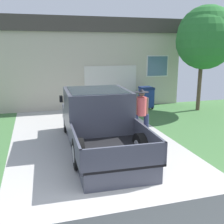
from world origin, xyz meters
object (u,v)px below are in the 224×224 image
pickup_truck (98,120)px  person_with_hat (141,112)px  house_with_garage (78,60)px  wheeled_trash_bin (146,97)px  front_yard_tree (205,39)px  handbag (145,139)px

pickup_truck → person_with_hat: 1.45m
house_with_garage → wheeled_trash_bin: bearing=-56.2°
person_with_hat → front_yard_tree: (4.39, 3.22, 2.44)m
front_yard_tree → wheeled_trash_bin: front_yard_tree is taller
pickup_truck → front_yard_tree: bearing=30.6°
pickup_truck → house_with_garage: (0.77, 8.37, 1.46)m
handbag → front_yard_tree: size_ratio=0.09×
pickup_truck → front_yard_tree: front_yard_tree is taller
person_with_hat → wheeled_trash_bin: bearing=-110.9°
front_yard_tree → wheeled_trash_bin: bearing=154.0°
house_with_garage → front_yard_tree: front_yard_tree is taller
pickup_truck → front_yard_tree: 7.13m
wheeled_trash_bin → handbag: bearing=-113.6°
person_with_hat → handbag: bearing=95.8°
handbag → pickup_truck: bearing=165.2°
pickup_truck → person_with_hat: (1.43, -0.05, 0.18)m
person_with_hat → wheeled_trash_bin: (2.05, 4.36, -0.37)m
handbag → person_with_hat: bearing=91.5°
person_with_hat → house_with_garage: size_ratio=0.17×
handbag → house_with_garage: 9.03m
pickup_truck → wheeled_trash_bin: size_ratio=4.68×
person_with_hat → front_yard_tree: 5.97m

